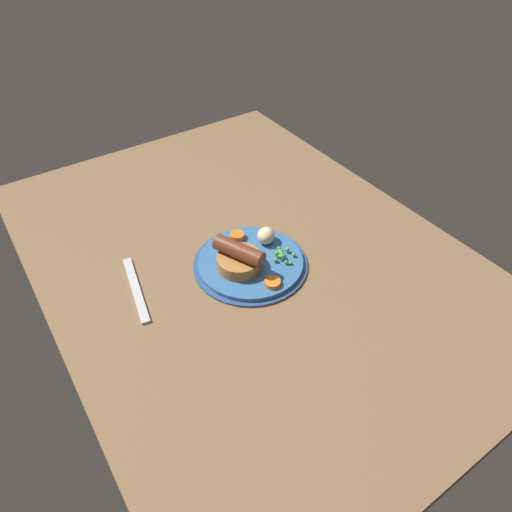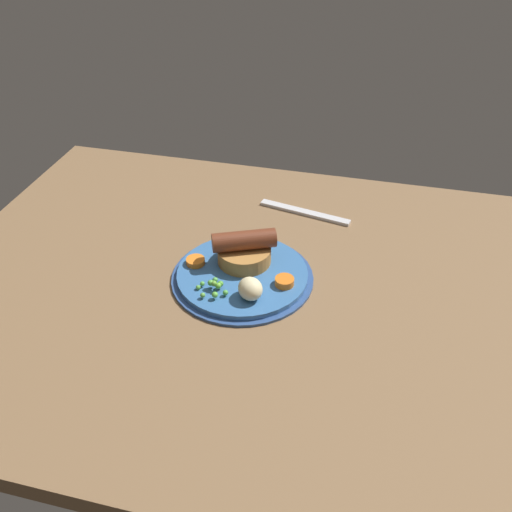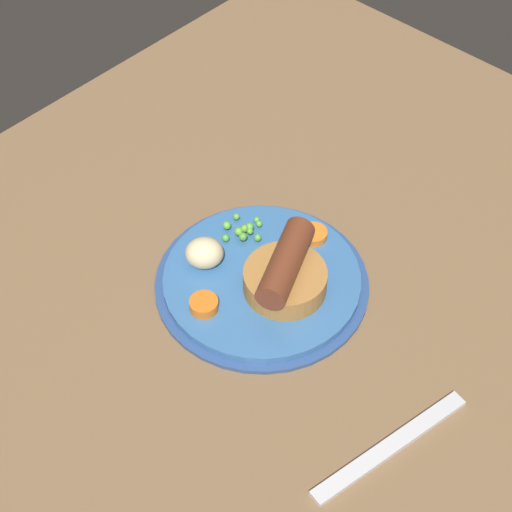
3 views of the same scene
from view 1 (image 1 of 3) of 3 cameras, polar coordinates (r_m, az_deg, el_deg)
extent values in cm
cube|color=brown|center=(96.95, -1.30, -0.03)|extent=(110.00, 80.00, 3.00)
cylinder|color=#2D4C84|center=(92.63, -0.70, -1.00)|extent=(23.22, 23.22, 0.50)
cylinder|color=#386BA8|center=(92.32, -0.70, -0.80)|extent=(21.36, 21.36, 1.40)
cylinder|color=#AD7538|center=(89.54, -2.10, -0.72)|extent=(8.85, 8.85, 2.65)
cylinder|color=#33190C|center=(88.75, -2.12, -0.16)|extent=(7.08, 7.08, 0.30)
cylinder|color=brown|center=(87.58, -2.15, 0.68)|extent=(10.79, 7.07, 3.19)
sphere|color=#54A948|center=(90.93, 2.47, -0.48)|extent=(0.86, 0.86, 0.86)
sphere|color=#5BAF3E|center=(91.27, 2.99, -0.04)|extent=(0.72, 0.72, 0.72)
sphere|color=#64B838|center=(92.08, 3.02, 0.58)|extent=(0.96, 0.96, 0.96)
sphere|color=#5DB942|center=(93.16, 3.91, 0.84)|extent=(0.96, 0.96, 0.96)
sphere|color=#57B349|center=(90.61, 3.79, -0.77)|extent=(0.76, 0.76, 0.76)
sphere|color=#52A23A|center=(91.93, 2.58, 0.34)|extent=(0.95, 0.95, 0.95)
sphere|color=#51AE44|center=(93.57, 2.87, 0.95)|extent=(0.86, 0.86, 0.86)
sphere|color=#5CA844|center=(92.38, 4.74, 0.18)|extent=(0.80, 0.80, 0.80)
sphere|color=#58B245|center=(91.11, 3.31, 0.00)|extent=(0.96, 0.96, 0.96)
sphere|color=#62A53A|center=(91.49, 3.18, 0.32)|extent=(0.91, 0.91, 0.91)
sphere|color=#5BAD42|center=(90.88, 4.33, -0.86)|extent=(0.76, 0.76, 0.76)
ellipsoid|color=beige|center=(94.92, 1.26, 2.58)|extent=(5.49, 5.51, 3.45)
cylinder|color=orange|center=(96.48, -2.60, 2.44)|extent=(3.95, 3.95, 1.21)
cylinder|color=orange|center=(86.61, 2.08, -3.35)|extent=(3.83, 3.83, 0.95)
cube|color=silver|center=(90.55, -14.78, -4.01)|extent=(17.96, 5.15, 0.60)
camera|label=2|loc=(1.31, 25.93, 36.93)|focal=40.00mm
camera|label=3|loc=(1.00, -46.74, 37.16)|focal=60.00mm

